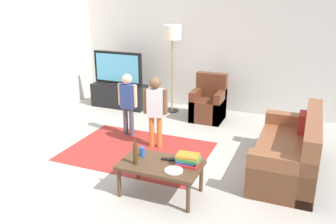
{
  "coord_description": "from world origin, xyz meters",
  "views": [
    {
      "loc": [
        1.98,
        -4.23,
        2.44
      ],
      "look_at": [
        0.0,
        0.6,
        0.65
      ],
      "focal_mm": 38.31,
      "sensor_mm": 36.0,
      "label": 1
    }
  ],
  "objects_px": {
    "book_stack": "(188,160)",
    "soda_can": "(142,152)",
    "bottle": "(135,154)",
    "plate": "(174,170)",
    "armchair": "(209,105)",
    "floor_lamp": "(172,37)",
    "child_near_tv": "(128,99)",
    "tv_stand": "(120,96)",
    "tv_remote": "(168,159)",
    "coffee_table": "(161,167)",
    "child_center": "(155,106)",
    "couch": "(292,154)",
    "tv": "(118,69)"
  },
  "relations": [
    {
      "from": "book_stack",
      "to": "soda_can",
      "type": "xyz_separation_m",
      "value": [
        -0.62,
        -0.0,
        -0.0
      ]
    },
    {
      "from": "bottle",
      "to": "plate",
      "type": "xyz_separation_m",
      "value": [
        0.5,
        0.0,
        -0.13
      ]
    },
    {
      "from": "armchair",
      "to": "plate",
      "type": "relative_size",
      "value": 4.09
    },
    {
      "from": "book_stack",
      "to": "plate",
      "type": "distance_m",
      "value": 0.25
    },
    {
      "from": "floor_lamp",
      "to": "child_near_tv",
      "type": "xyz_separation_m",
      "value": [
        -0.22,
        -1.51,
        -0.88
      ]
    },
    {
      "from": "tv_stand",
      "to": "soda_can",
      "type": "height_order",
      "value": "soda_can"
    },
    {
      "from": "tv_remote",
      "to": "coffee_table",
      "type": "bearing_deg",
      "value": -121.28
    },
    {
      "from": "child_near_tv",
      "to": "coffee_table",
      "type": "relative_size",
      "value": 1.1
    },
    {
      "from": "floor_lamp",
      "to": "soda_can",
      "type": "relative_size",
      "value": 14.83
    },
    {
      "from": "child_center",
      "to": "floor_lamp",
      "type": "bearing_deg",
      "value": 103.42
    },
    {
      "from": "floor_lamp",
      "to": "couch",
      "type": "bearing_deg",
      "value": -36.39
    },
    {
      "from": "couch",
      "to": "plate",
      "type": "bearing_deg",
      "value": -133.57
    },
    {
      "from": "armchair",
      "to": "tv_remote",
      "type": "height_order",
      "value": "armchair"
    },
    {
      "from": "child_near_tv",
      "to": "tv_remote",
      "type": "relative_size",
      "value": 6.47
    },
    {
      "from": "plate",
      "to": "soda_can",
      "type": "bearing_deg",
      "value": 157.08
    },
    {
      "from": "coffee_table",
      "to": "bottle",
      "type": "distance_m",
      "value": 0.36
    },
    {
      "from": "child_center",
      "to": "coffee_table",
      "type": "distance_m",
      "value": 1.46
    },
    {
      "from": "tv_stand",
      "to": "floor_lamp",
      "type": "relative_size",
      "value": 0.67
    },
    {
      "from": "child_near_tv",
      "to": "coffee_table",
      "type": "bearing_deg",
      "value": -50.43
    },
    {
      "from": "couch",
      "to": "floor_lamp",
      "type": "bearing_deg",
      "value": 143.61
    },
    {
      "from": "floor_lamp",
      "to": "child_center",
      "type": "relative_size",
      "value": 1.52
    },
    {
      "from": "book_stack",
      "to": "plate",
      "type": "relative_size",
      "value": 1.34
    },
    {
      "from": "floor_lamp",
      "to": "plate",
      "type": "height_order",
      "value": "floor_lamp"
    },
    {
      "from": "couch",
      "to": "coffee_table",
      "type": "relative_size",
      "value": 1.8
    },
    {
      "from": "couch",
      "to": "armchair",
      "type": "distance_m",
      "value": 2.38
    },
    {
      "from": "bottle",
      "to": "coffee_table",
      "type": "bearing_deg",
      "value": 23.2
    },
    {
      "from": "child_center",
      "to": "couch",
      "type": "bearing_deg",
      "value": -1.94
    },
    {
      "from": "coffee_table",
      "to": "soda_can",
      "type": "height_order",
      "value": "soda_can"
    },
    {
      "from": "tv_remote",
      "to": "tv",
      "type": "bearing_deg",
      "value": 120.85
    },
    {
      "from": "floor_lamp",
      "to": "book_stack",
      "type": "height_order",
      "value": "floor_lamp"
    },
    {
      "from": "couch",
      "to": "coffee_table",
      "type": "distance_m",
      "value": 1.9
    },
    {
      "from": "floor_lamp",
      "to": "tv_remote",
      "type": "height_order",
      "value": "floor_lamp"
    },
    {
      "from": "tv",
      "to": "soda_can",
      "type": "xyz_separation_m",
      "value": [
        1.94,
        -2.79,
        -0.37
      ]
    },
    {
      "from": "floor_lamp",
      "to": "plate",
      "type": "bearing_deg",
      "value": -67.99
    },
    {
      "from": "coffee_table",
      "to": "soda_can",
      "type": "relative_size",
      "value": 8.33
    },
    {
      "from": "child_near_tv",
      "to": "soda_can",
      "type": "height_order",
      "value": "child_near_tv"
    },
    {
      "from": "armchair",
      "to": "child_near_tv",
      "type": "distance_m",
      "value": 1.74
    },
    {
      "from": "armchair",
      "to": "plate",
      "type": "distance_m",
      "value": 3.03
    },
    {
      "from": "coffee_table",
      "to": "tv_remote",
      "type": "bearing_deg",
      "value": 67.38
    },
    {
      "from": "tv",
      "to": "book_stack",
      "type": "xyz_separation_m",
      "value": [
        2.55,
        -2.79,
        -0.36
      ]
    },
    {
      "from": "tv_stand",
      "to": "plate",
      "type": "relative_size",
      "value": 5.45
    },
    {
      "from": "couch",
      "to": "child_center",
      "type": "relative_size",
      "value": 1.54
    },
    {
      "from": "child_center",
      "to": "tv_stand",
      "type": "bearing_deg",
      "value": 134.14
    },
    {
      "from": "tv_remote",
      "to": "bottle",
      "type": "bearing_deg",
      "value": -152.63
    },
    {
      "from": "tv_stand",
      "to": "armchair",
      "type": "height_order",
      "value": "armchair"
    },
    {
      "from": "tv_stand",
      "to": "tv_remote",
      "type": "distance_m",
      "value": 3.61
    },
    {
      "from": "tv_stand",
      "to": "child_near_tv",
      "type": "xyz_separation_m",
      "value": [
        0.95,
        -1.36,
        0.42
      ]
    },
    {
      "from": "tv",
      "to": "book_stack",
      "type": "distance_m",
      "value": 3.8
    },
    {
      "from": "book_stack",
      "to": "plate",
      "type": "xyz_separation_m",
      "value": [
        -0.1,
        -0.22,
        -0.06
      ]
    },
    {
      "from": "child_near_tv",
      "to": "book_stack",
      "type": "xyz_separation_m",
      "value": [
        1.6,
        -1.45,
        -0.18
      ]
    }
  ]
}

